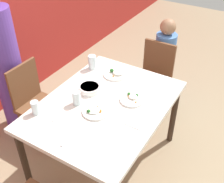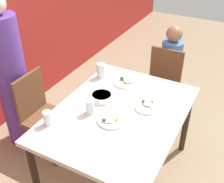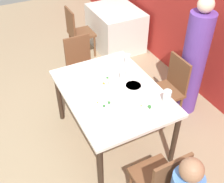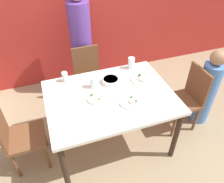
% 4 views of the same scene
% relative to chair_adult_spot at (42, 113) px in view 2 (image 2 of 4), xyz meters
% --- Properties ---
extents(ground_plane, '(10.00, 10.00, 0.00)m').
position_rel_chair_adult_spot_xyz_m(ground_plane, '(0.04, -0.85, -0.48)').
color(ground_plane, '#998466').
extents(dining_table, '(1.37, 1.02, 0.77)m').
position_rel_chair_adult_spot_xyz_m(dining_table, '(0.04, -0.85, 0.21)').
color(dining_table, silver).
rests_on(dining_table, ground_plane).
extents(chair_adult_spot, '(0.40, 0.40, 0.88)m').
position_rel_chair_adult_spot_xyz_m(chair_adult_spot, '(0.00, 0.00, 0.00)').
color(chair_adult_spot, brown).
rests_on(chair_adult_spot, ground_plane).
extents(chair_child_spot, '(0.40, 0.40, 0.88)m').
position_rel_chair_adult_spot_xyz_m(chair_child_spot, '(1.07, -0.88, 0.00)').
color(chair_child_spot, brown).
rests_on(chair_child_spot, ground_plane).
extents(person_adult, '(0.31, 0.31, 1.62)m').
position_rel_chair_adult_spot_xyz_m(person_adult, '(-0.00, 0.32, 0.28)').
color(person_adult, '#5B3893').
rests_on(person_adult, ground_plane).
extents(person_child, '(0.25, 0.25, 1.09)m').
position_rel_chair_adult_spot_xyz_m(person_child, '(1.36, -0.88, 0.03)').
color(person_child, '#5184D1').
rests_on(person_child, ground_plane).
extents(bowl_curry, '(0.19, 0.19, 0.06)m').
position_rel_chair_adult_spot_xyz_m(bowl_curry, '(0.13, -0.63, 0.32)').
color(bowl_curry, white).
rests_on(bowl_curry, dining_table).
extents(plate_rice_adult, '(0.21, 0.21, 0.05)m').
position_rel_chair_adult_spot_xyz_m(plate_rice_adult, '(0.20, -1.03, 0.31)').
color(plate_rice_adult, white).
rests_on(plate_rice_adult, dining_table).
extents(plate_rice_child, '(0.23, 0.23, 0.05)m').
position_rel_chair_adult_spot_xyz_m(plate_rice_child, '(-0.10, -0.85, 0.31)').
color(plate_rice_child, white).
rests_on(plate_rice_child, dining_table).
extents(plate_noodles, '(0.24, 0.24, 0.06)m').
position_rel_chair_adult_spot_xyz_m(plate_noodles, '(0.48, -0.70, 0.31)').
color(plate_noodles, white).
rests_on(plate_noodles, dining_table).
extents(glass_water_tall, '(0.08, 0.08, 0.13)m').
position_rel_chair_adult_spot_xyz_m(glass_water_tall, '(-0.09, -0.64, 0.36)').
color(glass_water_tall, silver).
rests_on(glass_water_tall, dining_table).
extents(glass_water_short, '(0.07, 0.07, 0.12)m').
position_rel_chair_adult_spot_xyz_m(glass_water_short, '(-0.37, -0.43, 0.36)').
color(glass_water_short, silver).
rests_on(glass_water_short, dining_table).
extents(glass_water_center, '(0.08, 0.08, 0.15)m').
position_rel_chair_adult_spot_xyz_m(glass_water_center, '(0.47, -0.43, 0.37)').
color(glass_water_center, silver).
rests_on(glass_water_center, dining_table).
extents(napkin_folded, '(0.14, 0.14, 0.01)m').
position_rel_chair_adult_spot_xyz_m(napkin_folded, '(-0.03, -1.20, 0.30)').
color(napkin_folded, white).
rests_on(napkin_folded, dining_table).
extents(fork_steel, '(0.17, 0.09, 0.01)m').
position_rel_chair_adult_spot_xyz_m(fork_steel, '(-0.29, -0.64, 0.30)').
color(fork_steel, silver).
rests_on(fork_steel, dining_table).
extents(spoon_steel, '(0.18, 0.03, 0.01)m').
position_rel_chair_adult_spot_xyz_m(spoon_steel, '(-0.46, -0.84, 0.30)').
color(spoon_steel, silver).
rests_on(spoon_steel, dining_table).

